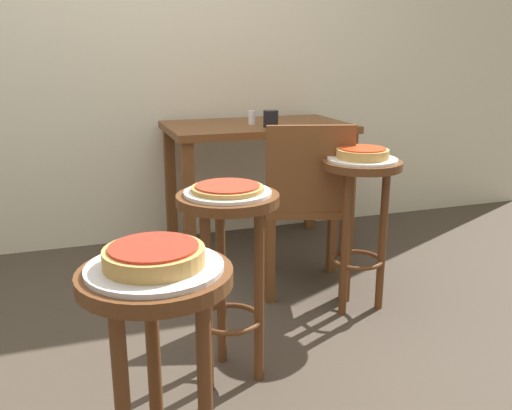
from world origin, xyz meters
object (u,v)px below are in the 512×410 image
at_px(pizza_leftside, 363,153).
at_px(condiment_shaker, 252,118).
at_px(stool_middle, 228,248).
at_px(stool_leftside, 360,203).
at_px(pizza_middle, 228,188).
at_px(cup_near_edge, 271,119).
at_px(stool_foreground, 159,347).
at_px(serving_plate_leftside, 362,159).
at_px(serving_plate_middle, 228,193).
at_px(wooden_chair, 306,202).
at_px(pizza_foreground, 154,256).
at_px(dining_table, 257,145).
at_px(serving_plate_foreground, 155,268).

height_order(pizza_leftside, condiment_shaker, condiment_shaker).
distance_m(stool_middle, stool_leftside, 0.81).
height_order(stool_middle, pizza_leftside, pizza_leftside).
height_order(pizza_middle, condiment_shaker, condiment_shaker).
distance_m(pizza_middle, condiment_shaker, 1.36).
bearing_deg(cup_near_edge, condiment_shaker, 114.48).
distance_m(stool_foreground, serving_plate_leftside, 1.45).
bearing_deg(serving_plate_middle, stool_foreground, -119.81).
distance_m(condiment_shaker, wooden_chair, 0.74).
relative_size(pizza_foreground, pizza_leftside, 0.99).
relative_size(serving_plate_middle, dining_table, 0.29).
distance_m(serving_plate_leftside, wooden_chair, 0.37).
bearing_deg(wooden_chair, serving_plate_leftside, -54.83).
bearing_deg(pizza_leftside, dining_table, 101.19).
distance_m(serving_plate_foreground, serving_plate_middle, 0.68).
relative_size(stool_foreground, wooden_chair, 0.82).
bearing_deg(pizza_middle, stool_middle, -90.00).
xyz_separation_m(serving_plate_foreground, stool_middle, (0.34, 0.59, -0.20)).
height_order(pizza_foreground, serving_plate_middle, pizza_foreground).
bearing_deg(stool_middle, serving_plate_leftside, 27.11).
relative_size(serving_plate_foreground, condiment_shaker, 4.01).
bearing_deg(cup_near_edge, serving_plate_foreground, -117.92).
height_order(pizza_foreground, wooden_chair, wooden_chair).
relative_size(stool_middle, pizza_leftside, 3.04).
xyz_separation_m(pizza_foreground, cup_near_edge, (0.91, 1.71, 0.07)).
xyz_separation_m(pizza_middle, condiment_shaker, (0.50, 1.26, 0.07)).
distance_m(stool_foreground, pizza_middle, 0.72).
bearing_deg(pizza_middle, dining_table, 67.05).
distance_m(serving_plate_foreground, pizza_foreground, 0.03).
height_order(serving_plate_foreground, dining_table, dining_table).
height_order(cup_near_edge, condiment_shaker, cup_near_edge).
distance_m(pizza_middle, pizza_leftside, 0.81).
relative_size(stool_leftside, pizza_leftside, 3.04).
xyz_separation_m(serving_plate_foreground, serving_plate_leftside, (1.06, 0.96, 0.00)).
bearing_deg(wooden_chair, pizza_foreground, -127.01).
relative_size(stool_leftside, wooden_chair, 0.82).
xyz_separation_m(pizza_foreground, serving_plate_leftside, (1.06, 0.96, -0.03)).
height_order(pizza_middle, pizza_leftside, pizza_leftside).
relative_size(pizza_leftside, condiment_shaker, 2.96).
bearing_deg(stool_middle, stool_foreground, -119.81).
relative_size(serving_plate_middle, serving_plate_leftside, 0.97).
distance_m(stool_leftside, serving_plate_leftside, 0.20).
bearing_deg(stool_leftside, dining_table, 101.19).
bearing_deg(wooden_chair, stool_foreground, -127.01).
xyz_separation_m(pizza_middle, cup_near_edge, (0.57, 1.12, 0.08)).
distance_m(dining_table, condiment_shaker, 0.17).
bearing_deg(cup_near_edge, pizza_middle, -116.89).
bearing_deg(stool_foreground, wooden_chair, 52.99).
height_order(stool_foreground, pizza_leftside, pizza_leftside).
distance_m(stool_foreground, dining_table, 2.07).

